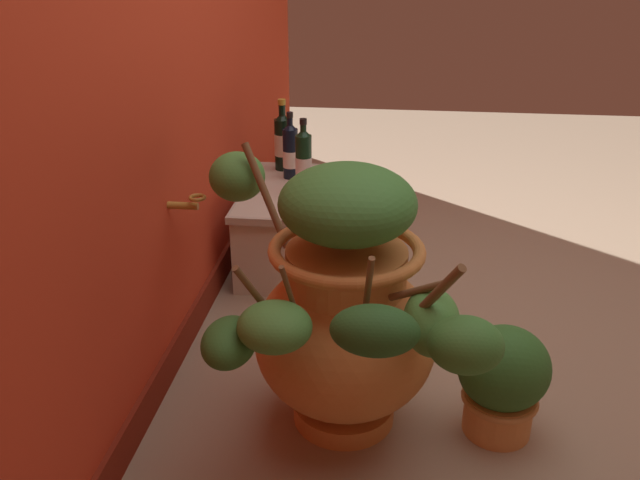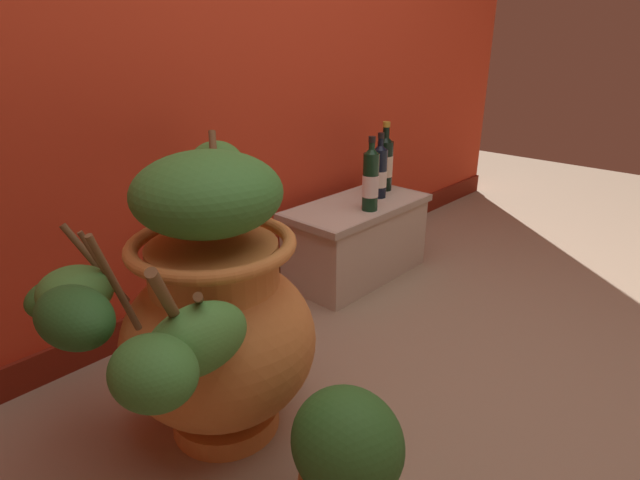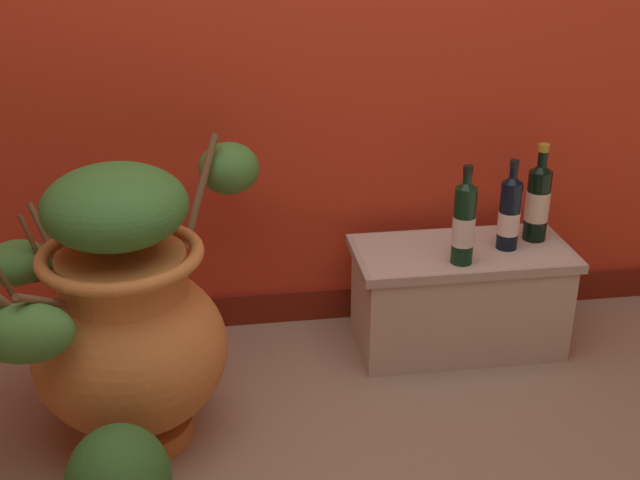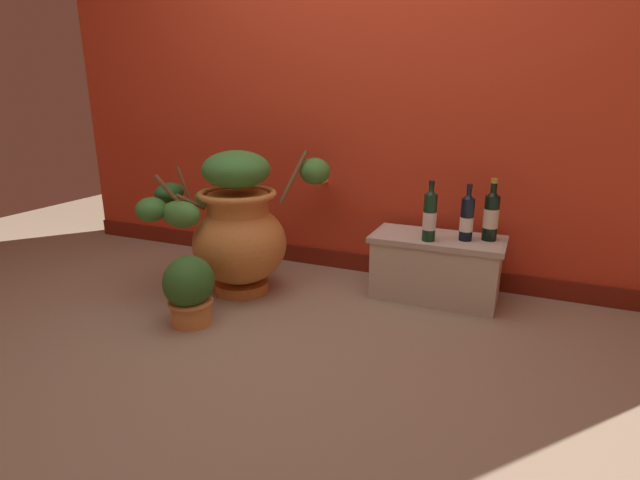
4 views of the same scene
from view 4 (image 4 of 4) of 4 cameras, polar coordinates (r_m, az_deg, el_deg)
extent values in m
plane|color=gray|center=(2.30, -4.18, -12.31)|extent=(7.00, 7.00, 0.00)
cube|color=red|center=(3.12, 6.14, 20.09)|extent=(4.40, 0.20, 2.60)
cube|color=maroon|center=(3.20, 4.89, -2.59)|extent=(4.40, 0.02, 0.12)
cylinder|color=#B28433|center=(3.11, 0.38, 6.62)|extent=(0.02, 0.10, 0.02)
torus|color=#B28433|center=(3.06, 0.01, 7.03)|extent=(0.06, 0.06, 0.01)
cylinder|color=#CC7F3D|center=(2.92, -8.98, -5.25)|extent=(0.31, 0.31, 0.06)
ellipsoid|color=#CC7F3D|center=(2.83, -9.22, -0.42)|extent=(0.53, 0.53, 0.45)
cylinder|color=#CC7F3D|center=(2.78, -9.43, 3.96)|extent=(0.34, 0.34, 0.13)
torus|color=#CC7F3D|center=(2.76, -9.49, 5.24)|extent=(0.43, 0.43, 0.04)
cylinder|color=brown|center=(2.87, -3.10, 7.21)|extent=(0.13, 0.16, 0.31)
ellipsoid|color=#428438|center=(2.93, -0.60, 7.93)|extent=(0.18, 0.18, 0.16)
cylinder|color=brown|center=(2.74, -16.28, 4.55)|extent=(0.16, 0.15, 0.28)
ellipsoid|color=#387A33|center=(2.76, -18.89, 3.36)|extent=(0.15, 0.17, 0.13)
cylinder|color=brown|center=(3.05, -10.83, 5.37)|extent=(0.11, 0.11, 0.23)
ellipsoid|color=#2D6628|center=(3.16, -11.14, 4.14)|extent=(0.19, 0.14, 0.11)
cylinder|color=brown|center=(2.72, -14.66, 4.27)|extent=(0.10, 0.13, 0.11)
ellipsoid|color=#428438|center=(2.72, -15.71, 2.88)|extent=(0.23, 0.14, 0.15)
cylinder|color=brown|center=(2.99, -12.07, 5.65)|extent=(0.07, 0.04, 0.19)
ellipsoid|color=#428438|center=(3.06, -12.59, 4.78)|extent=(0.17, 0.18, 0.11)
cylinder|color=brown|center=(2.87, -15.17, 5.66)|extent=(0.09, 0.03, 0.25)
ellipsoid|color=#235623|center=(2.92, -16.94, 5.23)|extent=(0.13, 0.20, 0.11)
ellipsoid|color=#387A33|center=(2.74, -9.63, 8.01)|extent=(0.37, 0.37, 0.20)
cube|color=beige|center=(2.82, 13.19, -3.08)|extent=(0.67, 0.33, 0.35)
cube|color=#AEA592|center=(2.77, 13.41, 0.08)|extent=(0.71, 0.35, 0.03)
cylinder|color=black|center=(2.75, 19.07, 2.38)|extent=(0.08, 0.08, 0.24)
cone|color=black|center=(2.72, 19.33, 5.07)|extent=(0.08, 0.08, 0.04)
cylinder|color=black|center=(2.72, 19.40, 5.74)|extent=(0.03, 0.03, 0.09)
cylinder|color=#B7932D|center=(2.71, 19.47, 6.45)|extent=(0.04, 0.04, 0.02)
cylinder|color=beige|center=(2.75, 19.07, 2.39)|extent=(0.08, 0.08, 0.10)
cylinder|color=black|center=(2.71, 16.54, 2.26)|extent=(0.07, 0.07, 0.22)
cone|color=black|center=(2.68, 16.76, 4.83)|extent=(0.07, 0.07, 0.04)
cylinder|color=black|center=(2.68, 16.81, 5.37)|extent=(0.03, 0.03, 0.08)
cylinder|color=black|center=(2.67, 16.86, 5.92)|extent=(0.03, 0.03, 0.02)
cylinder|color=white|center=(2.72, 16.50, 1.77)|extent=(0.07, 0.07, 0.08)
cylinder|color=black|center=(2.65, 12.51, 2.52)|extent=(0.07, 0.07, 0.25)
cone|color=black|center=(2.62, 12.70, 5.40)|extent=(0.07, 0.07, 0.04)
cylinder|color=black|center=(2.62, 12.73, 5.90)|extent=(0.03, 0.03, 0.07)
cylinder|color=black|center=(2.61, 12.76, 6.40)|extent=(0.03, 0.03, 0.02)
cylinder|color=silver|center=(2.66, 12.49, 2.18)|extent=(0.07, 0.07, 0.09)
cylinder|color=#D68E4C|center=(2.57, -14.61, -7.97)|extent=(0.20, 0.20, 0.13)
torus|color=#C58346|center=(2.55, -14.69, -6.91)|extent=(0.22, 0.22, 0.02)
ellipsoid|color=#2D6628|center=(2.51, -14.87, -4.66)|extent=(0.24, 0.27, 0.26)
camera|label=1|loc=(3.78, -33.42, 17.70)|focal=36.96mm
camera|label=2|loc=(2.52, -37.66, 12.42)|focal=28.84mm
camera|label=3|loc=(1.34, -58.51, 25.46)|focal=46.24mm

